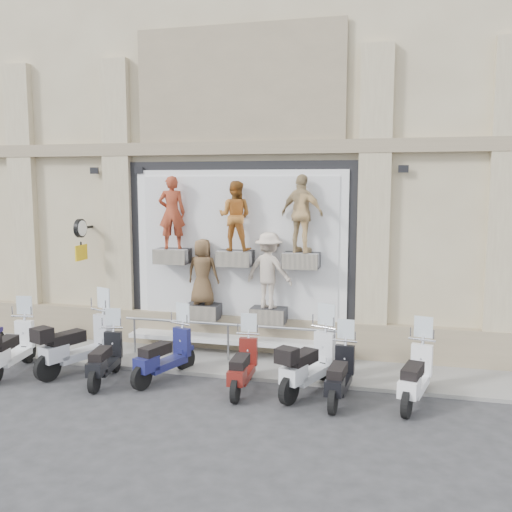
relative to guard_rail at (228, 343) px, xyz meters
The scene contains 14 objects.
ground 2.05m from the guard_rail, 90.00° to the right, with size 90.00×90.00×0.00m, color #2B2B2D.
sidewalk 0.44m from the guard_rail, 90.00° to the left, with size 16.00×2.20×0.08m, color gray.
building 7.46m from the guard_rail, 90.00° to the left, with size 14.00×8.60×12.00m, color #C6B890, non-canonical shape.
shop_vitrine 2.08m from the guard_rail, 81.32° to the left, with size 5.60×0.90×4.30m.
guard_rail is the anchor object (origin of this frame).
clock_sign_bracket 4.57m from the guard_rail, behind, with size 0.10×0.80×1.02m.
scooter_b 4.66m from the guard_rail, 157.76° to the right, with size 0.56×1.91×1.55m, color white, non-canonical shape.
scooter_c 3.27m from the guard_rail, 155.81° to the right, with size 0.62×2.13×1.73m, color #A6A9B4, non-canonical shape.
scooter_d 2.75m from the guard_rail, 139.59° to the right, with size 0.51×1.74×1.41m, color black, non-canonical shape.
scooter_e 1.69m from the guard_rail, 124.81° to the right, with size 0.54×1.86×1.51m, color #15184C, non-canonical shape.
scooter_f 1.76m from the guard_rail, 63.42° to the right, with size 0.51×1.75×1.42m, color #5B140F, non-canonical shape.
scooter_g 2.48m from the guard_rail, 33.03° to the right, with size 0.59×2.03×1.65m, color silver, non-canonical shape.
scooter_h 3.14m from the guard_rail, 31.34° to the right, with size 0.51×1.76×1.43m, color black, non-canonical shape.
scooter_i 4.29m from the guard_rail, 19.59° to the right, with size 0.55×1.88×1.52m, color white, non-canonical shape.
Camera 1 is at (3.71, -9.91, 4.06)m, focal length 40.00 mm.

